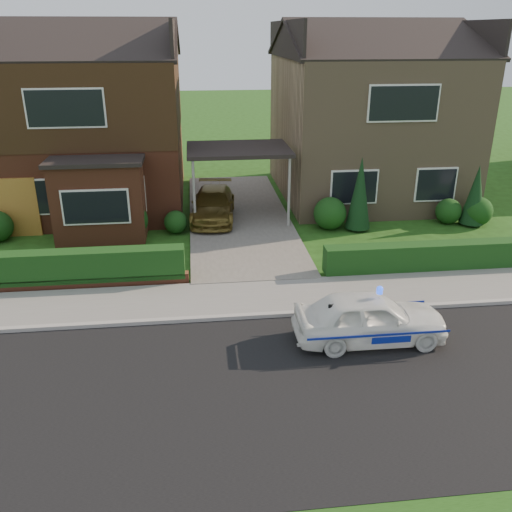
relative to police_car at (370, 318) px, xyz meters
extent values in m
plane|color=#1D4311|center=(-2.24, -1.66, -0.60)|extent=(120.00, 120.00, 0.00)
cube|color=black|center=(-2.24, -1.66, -0.60)|extent=(60.00, 6.00, 0.02)
cube|color=#9E9993|center=(-2.24, 1.39, -0.54)|extent=(60.00, 0.16, 0.12)
cube|color=slate|center=(-2.24, 2.44, -0.55)|extent=(60.00, 2.00, 0.10)
cube|color=#666059|center=(-2.24, 9.34, -0.54)|extent=(3.80, 12.00, 0.12)
cube|color=brown|center=(-8.04, 12.34, 2.30)|extent=(7.20, 8.00, 5.80)
cube|color=white|center=(-9.63, 8.32, 0.80)|extent=(1.80, 0.08, 1.30)
cube|color=white|center=(-6.46, 8.32, 0.80)|extent=(1.60, 0.08, 1.30)
cube|color=white|center=(-8.04, 8.32, 3.80)|extent=(2.60, 0.08, 1.30)
cube|color=black|center=(-8.04, 12.34, 3.75)|extent=(7.26, 8.06, 2.90)
cube|color=brown|center=(-7.18, 7.64, 0.75)|extent=(3.00, 1.40, 2.70)
cube|color=black|center=(-7.18, 7.64, 2.17)|extent=(3.20, 1.60, 0.14)
cube|color=#8E7457|center=(3.56, 12.34, 2.30)|extent=(7.20, 8.00, 5.80)
cube|color=white|center=(1.97, 8.32, 0.80)|extent=(1.80, 0.08, 1.30)
cube|color=white|center=(5.14, 8.32, 0.80)|extent=(1.60, 0.08, 1.30)
cube|color=white|center=(3.56, 8.32, 3.80)|extent=(2.60, 0.08, 1.30)
cube|color=black|center=(-2.24, 9.34, 2.10)|extent=(3.80, 3.00, 0.14)
cylinder|color=gray|center=(-3.94, 7.94, 0.75)|extent=(0.10, 0.10, 2.70)
cylinder|color=gray|center=(-0.54, 7.94, 0.75)|extent=(0.10, 0.10, 2.70)
cube|color=#975E20|center=(-10.49, 8.30, 0.45)|extent=(2.20, 0.10, 2.10)
cube|color=brown|center=(-8.04, 3.64, -0.42)|extent=(7.70, 0.25, 0.36)
cube|color=#113611|center=(-8.04, 3.79, -0.60)|extent=(7.50, 0.55, 0.90)
cube|color=#113611|center=(3.56, 3.69, -0.60)|extent=(7.50, 0.55, 0.80)
sphere|color=#113611|center=(-6.24, 7.64, 0.06)|extent=(1.32, 1.32, 1.32)
sphere|color=#113611|center=(-4.64, 7.94, -0.18)|extent=(0.84, 0.84, 0.84)
sphere|color=#113611|center=(0.96, 7.74, 0.00)|extent=(1.20, 1.20, 1.20)
sphere|color=#113611|center=(5.56, 7.84, -0.12)|extent=(0.96, 0.96, 0.96)
sphere|color=#113611|center=(6.56, 7.54, -0.06)|extent=(1.08, 1.08, 1.08)
cone|color=black|center=(1.96, 7.54, 0.70)|extent=(0.90, 0.90, 2.60)
cone|color=black|center=(6.36, 7.54, 0.50)|extent=(0.90, 0.90, 2.20)
imported|color=white|center=(0.00, 0.00, 0.00)|extent=(1.45, 3.55, 1.20)
sphere|color=#193FF2|center=(0.18, 0.00, 0.68)|extent=(0.17, 0.17, 0.17)
cube|color=navy|center=(0.00, -0.72, -0.05)|extent=(3.25, 0.01, 0.05)
cube|color=navy|center=(0.00, 0.72, -0.05)|extent=(3.25, 0.01, 0.05)
ellipsoid|color=black|center=(-0.99, -0.10, 0.25)|extent=(0.22, 0.17, 0.21)
sphere|color=white|center=(-0.97, -0.16, 0.24)|extent=(0.11, 0.11, 0.11)
sphere|color=black|center=(-0.97, -0.12, 0.39)|extent=(0.13, 0.13, 0.13)
cone|color=black|center=(-1.01, -0.11, 0.46)|extent=(0.04, 0.04, 0.05)
cone|color=black|center=(-0.92, -0.11, 0.46)|extent=(0.04, 0.04, 0.05)
imported|color=brown|center=(-3.24, 9.09, 0.08)|extent=(1.93, 3.98, 1.12)
imported|color=gray|center=(-7.74, 7.34, -0.22)|extent=(0.45, 0.35, 0.76)
imported|color=gray|center=(-7.64, 7.34, -0.23)|extent=(0.51, 0.47, 0.74)
imported|color=gray|center=(-4.74, 4.34, -0.23)|extent=(0.55, 0.55, 0.74)
camera|label=1|loc=(-3.90, -10.66, 6.18)|focal=38.00mm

